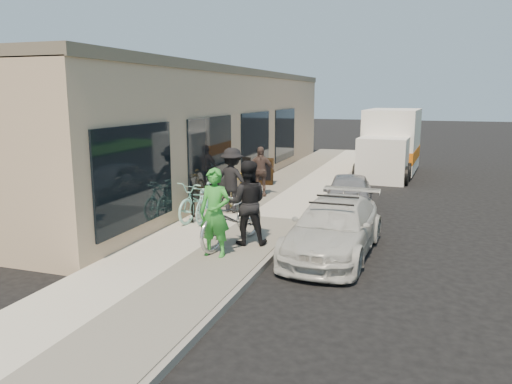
# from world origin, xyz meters

# --- Properties ---
(ground) EXTENTS (120.00, 120.00, 0.00)m
(ground) POSITION_xyz_m (0.00, 0.00, 0.00)
(ground) COLOR black
(ground) RESTS_ON ground
(sidewalk) EXTENTS (3.00, 34.00, 0.15)m
(sidewalk) POSITION_xyz_m (-2.00, 3.00, 0.07)
(sidewalk) COLOR beige
(sidewalk) RESTS_ON ground
(curb) EXTENTS (0.12, 34.00, 0.13)m
(curb) POSITION_xyz_m (-0.45, 3.00, 0.07)
(curb) COLOR gray
(curb) RESTS_ON ground
(storefront) EXTENTS (3.60, 20.00, 4.22)m
(storefront) POSITION_xyz_m (-5.24, 7.99, 2.12)
(storefront) COLOR tan
(storefront) RESTS_ON ground
(bike_rack) EXTENTS (0.26, 0.57, 0.86)m
(bike_rack) POSITION_xyz_m (-3.18, 2.10, 0.67)
(bike_rack) COLOR black
(bike_rack) RESTS_ON sidewalk
(sandwich_board) EXTENTS (0.66, 0.66, 0.93)m
(sandwich_board) POSITION_xyz_m (-2.97, 7.53, 0.63)
(sandwich_board) COLOR black
(sandwich_board) RESTS_ON sidewalk
(sedan_white) EXTENTS (1.80, 4.05, 1.19)m
(sedan_white) POSITION_xyz_m (0.68, 0.91, 0.58)
(sedan_white) COLOR silver
(sedan_white) RESTS_ON ground
(sedan_silver) EXTENTS (1.66, 3.42, 1.13)m
(sedan_silver) POSITION_xyz_m (0.43, 4.67, 0.56)
(sedan_silver) COLOR gray
(sedan_silver) RESTS_ON ground
(moving_truck) EXTENTS (2.34, 5.62, 2.71)m
(moving_truck) POSITION_xyz_m (0.99, 12.58, 1.20)
(moving_truck) COLOR white
(moving_truck) RESTS_ON ground
(tandem_bike) EXTENTS (1.26, 2.39, 1.20)m
(tandem_bike) POSITION_xyz_m (-1.40, 0.43, 0.75)
(tandem_bike) COLOR silver
(tandem_bike) RESTS_ON sidewalk
(woman_rider) EXTENTS (0.65, 0.43, 1.77)m
(woman_rider) POSITION_xyz_m (-1.47, -0.40, 1.03)
(woman_rider) COLOR green
(woman_rider) RESTS_ON sidewalk
(man_standing) EXTENTS (1.06, 0.93, 1.82)m
(man_standing) POSITION_xyz_m (-1.14, 0.56, 1.06)
(man_standing) COLOR black
(man_standing) RESTS_ON sidewalk
(cruiser_bike_a) EXTENTS (0.64, 1.64, 0.96)m
(cruiser_bike_a) POSITION_xyz_m (-2.83, 2.15, 0.63)
(cruiser_bike_a) COLOR #94DDCF
(cruiser_bike_a) RESTS_ON sidewalk
(cruiser_bike_b) EXTENTS (0.90, 2.01, 1.02)m
(cruiser_bike_b) POSITION_xyz_m (-3.02, 2.23, 0.66)
(cruiser_bike_b) COLOR #94DDCF
(cruiser_bike_b) RESTS_ON sidewalk
(cruiser_bike_c) EXTENTS (0.47, 1.56, 0.93)m
(cruiser_bike_c) POSITION_xyz_m (-2.73, 4.23, 0.61)
(cruiser_bike_c) COLOR gold
(cruiser_bike_c) RESTS_ON sidewalk
(bystander_a) EXTENTS (1.24, 0.84, 1.77)m
(bystander_a) POSITION_xyz_m (-2.54, 3.25, 1.03)
(bystander_a) COLOR black
(bystander_a) RESTS_ON sidewalk
(bystander_b) EXTENTS (1.00, 0.68, 1.58)m
(bystander_b) POSITION_xyz_m (-2.52, 5.62, 0.94)
(bystander_b) COLOR #503E39
(bystander_b) RESTS_ON sidewalk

